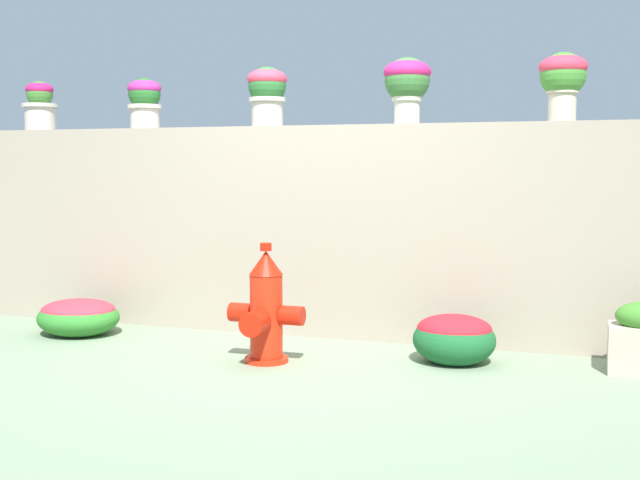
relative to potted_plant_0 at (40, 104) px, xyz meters
The scene contains 10 objects.
ground_plane 3.34m from the potted_plant_0, 24.93° to the right, with size 24.00×24.00×0.00m, color gray.
stone_wall 2.75m from the potted_plant_0, ahead, with size 5.94×0.31×1.54m, color gray.
potted_plant_0 is the anchor object (origin of this frame).
potted_plant_1 0.97m from the potted_plant_0, ahead, with size 0.27×0.27×0.40m.
potted_plant_2 2.03m from the potted_plant_0, ahead, with size 0.30×0.30×0.45m.
potted_plant_3 3.11m from the potted_plant_0, ahead, with size 0.33×0.33×0.47m.
potted_plant_4 4.16m from the potted_plant_0, ahead, with size 0.31×0.31×0.45m.
fire_hydrant 2.96m from the potted_plant_0, 22.05° to the right, with size 0.50×0.40×0.76m.
flower_bush_left 1.89m from the potted_plant_0, 39.33° to the right, with size 0.62×0.56×0.28m.
flower_bush_right 3.94m from the potted_plant_0, ahead, with size 0.53×0.47×0.33m.
Camera 1 is at (1.76, -4.45, 1.24)m, focal length 45.05 mm.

